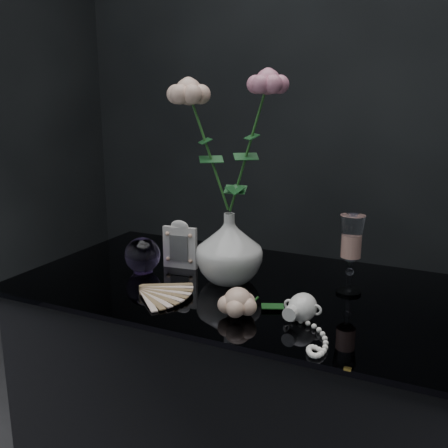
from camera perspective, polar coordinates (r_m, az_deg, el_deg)
The scene contains 9 objects.
table at distance 1.43m, azimuth 1.60°, elevation -20.89°, with size 1.05×0.58×0.76m.
vase at distance 1.25m, azimuth 0.57°, elevation -2.61°, with size 0.16×0.16×0.17m, color silver.
wine_glass at distance 1.20m, azimuth 13.62°, elevation -3.30°, with size 0.06×0.06×0.18m, color white, non-canonical shape.
picture_frame at distance 1.35m, azimuth -4.81°, elevation -2.20°, with size 0.09×0.07×0.13m, color silver, non-canonical shape.
paperweight at distance 1.34m, azimuth -8.86°, elevation -3.35°, with size 0.09×0.09×0.09m, color #9371B8, non-canonical shape.
paper_fan at distance 1.20m, azimuth -8.90°, elevation -6.99°, with size 0.23×0.18×0.02m, color #F9EFC7, non-canonical shape.
loose_rose at distance 1.07m, azimuth 1.52°, elevation -8.47°, with size 0.14×0.18×0.06m, color beige, non-canonical shape.
pearl_jar at distance 1.07m, azimuth 8.56°, elevation -8.81°, with size 0.20×0.20×0.06m, color white, non-canonical shape.
roses at distance 1.20m, azimuth 0.26°, elevation 9.70°, with size 0.26×0.12×0.37m.
Camera 1 is at (0.48, -1.02, 1.20)m, focal length 42.00 mm.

